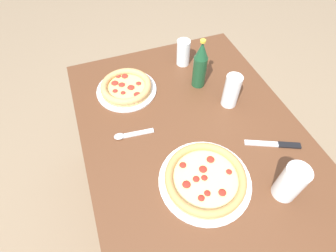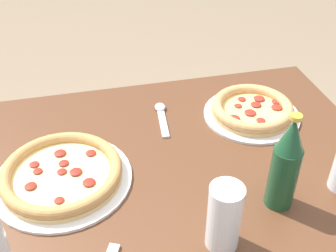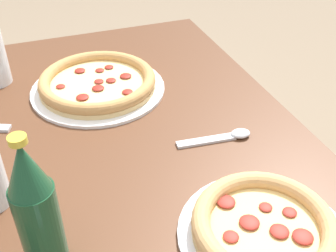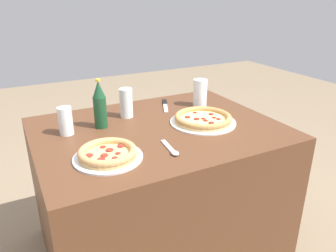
{
  "view_description": "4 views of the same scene",
  "coord_description": "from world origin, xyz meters",
  "px_view_note": "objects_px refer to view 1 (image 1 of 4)",
  "views": [
    {
      "loc": [
        -0.58,
        0.31,
        1.59
      ],
      "look_at": [
        0.02,
        0.1,
        0.77
      ],
      "focal_mm": 28.0,
      "sensor_mm": 36.0,
      "label": 1
    },
    {
      "loc": [
        -0.15,
        -0.72,
        1.43
      ],
      "look_at": [
        0.05,
        0.14,
        0.78
      ],
      "focal_mm": 45.0,
      "sensor_mm": 36.0,
      "label": 2
    },
    {
      "loc": [
        0.68,
        -0.1,
        1.27
      ],
      "look_at": [
        0.05,
        0.13,
        0.78
      ],
      "focal_mm": 45.0,
      "sensor_mm": 36.0,
      "label": 3
    },
    {
      "loc": [
        0.63,
        1.33,
        1.34
      ],
      "look_at": [
        0.03,
        0.16,
        0.8
      ],
      "focal_mm": 35.0,
      "sensor_mm": 36.0,
      "label": 4
    }
  ],
  "objects_px": {
    "pizza_salami": "(126,87)",
    "glass_mango_juice": "(231,92)",
    "glass_iced_tea": "(290,183)",
    "glass_water": "(183,53)",
    "beer_bottle": "(200,65)",
    "spoon": "(128,135)",
    "pizza_veggie": "(205,178)",
    "knife": "(275,144)"
  },
  "relations": [
    {
      "from": "pizza_veggie",
      "to": "knife",
      "type": "xyz_separation_m",
      "value": [
        0.05,
        -0.33,
        -0.02
      ]
    },
    {
      "from": "beer_bottle",
      "to": "spoon",
      "type": "relative_size",
      "value": 1.47
    },
    {
      "from": "glass_mango_juice",
      "to": "knife",
      "type": "relative_size",
      "value": 0.73
    },
    {
      "from": "glass_mango_juice",
      "to": "spoon",
      "type": "height_order",
      "value": "glass_mango_juice"
    },
    {
      "from": "beer_bottle",
      "to": "spoon",
      "type": "distance_m",
      "value": 0.44
    },
    {
      "from": "pizza_salami",
      "to": "spoon",
      "type": "xyz_separation_m",
      "value": [
        -0.25,
        0.06,
        -0.02
      ]
    },
    {
      "from": "glass_iced_tea",
      "to": "knife",
      "type": "distance_m",
      "value": 0.21
    },
    {
      "from": "pizza_veggie",
      "to": "glass_water",
      "type": "relative_size",
      "value": 2.53
    },
    {
      "from": "pizza_veggie",
      "to": "spoon",
      "type": "bearing_deg",
      "value": 36.05
    },
    {
      "from": "knife",
      "to": "glass_iced_tea",
      "type": "bearing_deg",
      "value": 153.5
    },
    {
      "from": "glass_mango_juice",
      "to": "glass_water",
      "type": "xyz_separation_m",
      "value": [
        0.33,
        0.09,
        -0.01
      ]
    },
    {
      "from": "glass_iced_tea",
      "to": "glass_water",
      "type": "xyz_separation_m",
      "value": [
        0.77,
        0.07,
        -0.01
      ]
    },
    {
      "from": "pizza_veggie",
      "to": "pizza_salami",
      "type": "relative_size",
      "value": 1.2
    },
    {
      "from": "pizza_veggie",
      "to": "spoon",
      "type": "relative_size",
      "value": 2.02
    },
    {
      "from": "pizza_veggie",
      "to": "knife",
      "type": "bearing_deg",
      "value": -81.66
    },
    {
      "from": "knife",
      "to": "spoon",
      "type": "relative_size",
      "value": 1.27
    },
    {
      "from": "glass_water",
      "to": "pizza_salami",
      "type": "bearing_deg",
      "value": 106.71
    },
    {
      "from": "pizza_salami",
      "to": "glass_mango_juice",
      "type": "bearing_deg",
      "value": -119.67
    },
    {
      "from": "beer_bottle",
      "to": "knife",
      "type": "xyz_separation_m",
      "value": [
        -0.42,
        -0.15,
        -0.11
      ]
    },
    {
      "from": "glass_iced_tea",
      "to": "beer_bottle",
      "type": "relative_size",
      "value": 0.64
    },
    {
      "from": "pizza_salami",
      "to": "glass_mango_juice",
      "type": "distance_m",
      "value": 0.47
    },
    {
      "from": "pizza_veggie",
      "to": "glass_iced_tea",
      "type": "distance_m",
      "value": 0.28
    },
    {
      "from": "glass_iced_tea",
      "to": "pizza_salami",
      "type": "bearing_deg",
      "value": 29.86
    },
    {
      "from": "spoon",
      "to": "pizza_veggie",
      "type": "bearing_deg",
      "value": -143.95
    },
    {
      "from": "spoon",
      "to": "knife",
      "type": "bearing_deg",
      "value": -114.09
    },
    {
      "from": "glass_mango_juice",
      "to": "beer_bottle",
      "type": "xyz_separation_m",
      "value": [
        0.16,
        0.08,
        0.04
      ]
    },
    {
      "from": "glass_mango_juice",
      "to": "spoon",
      "type": "relative_size",
      "value": 0.94
    },
    {
      "from": "glass_water",
      "to": "knife",
      "type": "bearing_deg",
      "value": -165.11
    },
    {
      "from": "pizza_veggie",
      "to": "knife",
      "type": "height_order",
      "value": "pizza_veggie"
    },
    {
      "from": "pizza_veggie",
      "to": "glass_iced_tea",
      "type": "relative_size",
      "value": 2.14
    },
    {
      "from": "pizza_veggie",
      "to": "glass_iced_tea",
      "type": "bearing_deg",
      "value": -118.87
    },
    {
      "from": "pizza_salami",
      "to": "knife",
      "type": "relative_size",
      "value": 1.33
    },
    {
      "from": "pizza_veggie",
      "to": "glass_mango_juice",
      "type": "height_order",
      "value": "glass_mango_juice"
    },
    {
      "from": "glass_iced_tea",
      "to": "beer_bottle",
      "type": "xyz_separation_m",
      "value": [
        0.6,
        0.06,
        0.04
      ]
    },
    {
      "from": "glass_water",
      "to": "beer_bottle",
      "type": "relative_size",
      "value": 0.54
    },
    {
      "from": "pizza_salami",
      "to": "beer_bottle",
      "type": "bearing_deg",
      "value": -102.28
    },
    {
      "from": "glass_water",
      "to": "spoon",
      "type": "distance_m",
      "value": 0.52
    },
    {
      "from": "glass_iced_tea",
      "to": "spoon",
      "type": "height_order",
      "value": "glass_iced_tea"
    },
    {
      "from": "pizza_veggie",
      "to": "glass_water",
      "type": "height_order",
      "value": "glass_water"
    },
    {
      "from": "spoon",
      "to": "glass_mango_juice",
      "type": "bearing_deg",
      "value": -87.27
    },
    {
      "from": "glass_water",
      "to": "knife",
      "type": "xyz_separation_m",
      "value": [
        -0.59,
        -0.16,
        -0.06
      ]
    },
    {
      "from": "glass_iced_tea",
      "to": "knife",
      "type": "xyz_separation_m",
      "value": [
        0.18,
        -0.09,
        -0.07
      ]
    }
  ]
}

